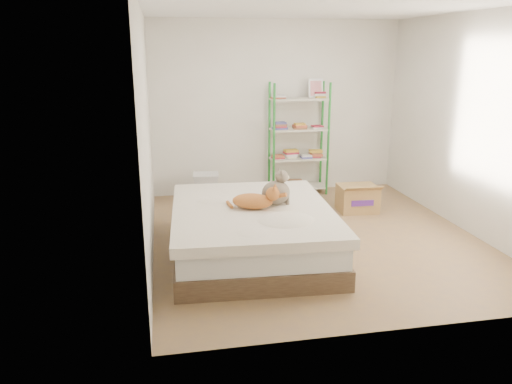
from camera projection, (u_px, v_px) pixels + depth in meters
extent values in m
cube|color=#85684F|center=(315.00, 237.00, 5.98)|extent=(3.80, 4.20, 0.01)
cube|color=white|center=(323.00, 6.00, 5.26)|extent=(3.80, 4.20, 0.01)
cube|color=silver|center=(276.00, 108.00, 7.60)|extent=(3.80, 0.01, 2.60)
cube|color=silver|center=(407.00, 173.00, 3.64)|extent=(3.80, 0.01, 2.60)
cube|color=silver|center=(147.00, 134.00, 5.28)|extent=(0.01, 4.20, 2.60)
cube|color=silver|center=(471.00, 124.00, 5.96)|extent=(0.01, 4.20, 2.60)
cube|color=brown|center=(252.00, 245.00, 5.45)|extent=(1.76, 2.15, 0.21)
cube|color=white|center=(252.00, 227.00, 5.39)|extent=(1.71, 2.09, 0.23)
cube|color=white|center=(252.00, 212.00, 5.34)|extent=(1.80, 2.19, 0.10)
cylinder|color=green|center=(274.00, 142.00, 7.35)|extent=(0.04, 0.04, 1.70)
cylinder|color=green|center=(269.00, 138.00, 7.65)|extent=(0.04, 0.04, 1.70)
cylinder|color=green|center=(328.00, 140.00, 7.50)|extent=(0.04, 0.04, 1.70)
cylinder|color=green|center=(322.00, 136.00, 7.80)|extent=(0.04, 0.04, 1.70)
cube|color=beige|center=(297.00, 187.00, 7.78)|extent=(0.86, 0.34, 0.02)
cube|color=beige|center=(298.00, 158.00, 7.66)|extent=(0.86, 0.34, 0.02)
cube|color=beige|center=(299.00, 129.00, 7.53)|extent=(0.86, 0.34, 0.02)
cube|color=beige|center=(300.00, 99.00, 7.41)|extent=(0.86, 0.34, 0.02)
cube|color=#AA253A|center=(298.00, 183.00, 7.76)|extent=(0.20, 0.16, 0.09)
cube|color=#AA253A|center=(279.00, 156.00, 7.59)|extent=(0.20, 0.16, 0.09)
cube|color=#AA253A|center=(292.00, 155.00, 7.62)|extent=(0.20, 0.16, 0.09)
cube|color=#AA253A|center=(304.00, 154.00, 7.66)|extent=(0.20, 0.16, 0.09)
cube|color=#AA253A|center=(317.00, 154.00, 7.69)|extent=(0.20, 0.16, 0.09)
cube|color=#AA253A|center=(280.00, 126.00, 7.46)|extent=(0.20, 0.16, 0.09)
cube|color=#AA253A|center=(299.00, 125.00, 7.52)|extent=(0.20, 0.16, 0.09)
cube|color=#AA253A|center=(318.00, 125.00, 7.57)|extent=(0.20, 0.16, 0.09)
cube|color=#AA253A|center=(280.00, 96.00, 7.34)|extent=(0.20, 0.16, 0.09)
cube|color=#AA253A|center=(319.00, 95.00, 7.45)|extent=(0.20, 0.16, 0.09)
cube|color=white|center=(316.00, 88.00, 7.46)|extent=(0.22, 0.07, 0.28)
cube|color=red|center=(316.00, 88.00, 7.45)|extent=(0.17, 0.04, 0.22)
cube|color=#B08F48|center=(357.00, 198.00, 6.90)|extent=(0.54, 0.44, 0.36)
cube|color=#532592|center=(364.00, 203.00, 6.70)|extent=(0.31, 0.02, 0.08)
cube|color=#B08F48|center=(364.00, 190.00, 6.65)|extent=(0.52, 0.18, 0.11)
cube|color=silver|center=(206.00, 189.00, 7.29)|extent=(0.36, 0.32, 0.39)
cube|color=silver|center=(206.00, 175.00, 7.23)|extent=(0.39, 0.35, 0.03)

